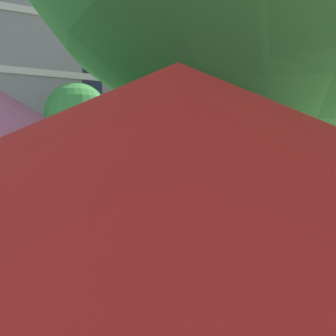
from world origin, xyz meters
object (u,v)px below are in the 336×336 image
object	(u,v)px
street_tree_middle	(78,118)
street_tree_right	(242,121)
pickup_black	(281,173)
sedan_red	(169,177)

from	to	relation	value
street_tree_middle	street_tree_right	distance (m)	10.21
street_tree_middle	street_tree_right	world-z (taller)	street_tree_right
pickup_black	street_tree_middle	world-z (taller)	street_tree_middle
street_tree_middle	street_tree_right	xyz separation A→B (m)	(10.19, 0.62, 0.34)
sedan_red	street_tree_middle	distance (m)	5.39
pickup_black	street_tree_right	bearing A→B (deg)	91.38
pickup_black	street_tree_middle	size ratio (longest dim) A/B	0.93
street_tree_right	street_tree_middle	bearing A→B (deg)	-176.51
sedan_red	pickup_black	world-z (taller)	pickup_black
street_tree_middle	street_tree_right	bearing A→B (deg)	3.49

